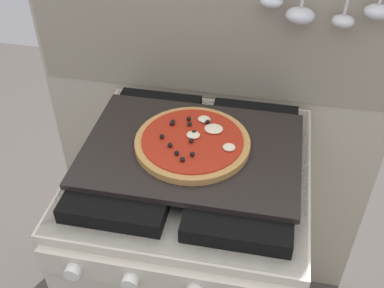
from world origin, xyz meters
TOP-DOWN VIEW (x-y plane):
  - kitchen_backsplash at (0.00, 0.33)m, footprint 1.10×0.09m
  - stove at (-0.00, -0.00)m, footprint 0.60×0.64m
  - baking_tray at (0.00, 0.00)m, footprint 0.54×0.38m
  - pizza_left at (0.00, 0.01)m, footprint 0.29×0.29m

SIDE VIEW (x-z plane):
  - stove at x=0.00m, z-range 0.00..0.90m
  - kitchen_backsplash at x=0.00m, z-range 0.01..1.56m
  - baking_tray at x=0.00m, z-range 0.90..0.92m
  - pizza_left at x=0.00m, z-range 0.91..0.94m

